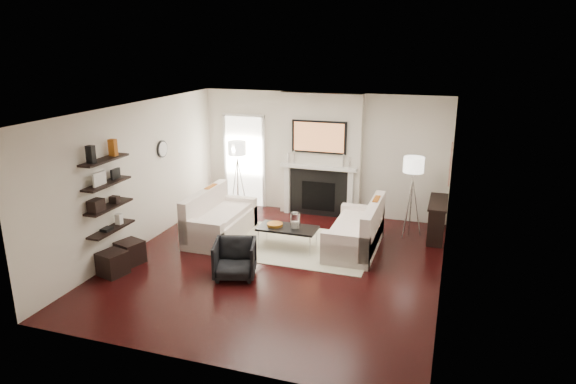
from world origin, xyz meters
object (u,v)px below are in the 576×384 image
(lamp_left_shade, at_px, (237,148))
(loveseat_right_base, at_px, (354,239))
(ottoman_near, at_px, (130,252))
(loveseat_left_base, at_px, (221,227))
(armchair, at_px, (235,257))
(lamp_right_shade, at_px, (414,165))
(coffee_table, at_px, (288,228))

(lamp_left_shade, bearing_deg, loveseat_right_base, -26.11)
(lamp_left_shade, relative_size, ottoman_near, 1.00)
(ottoman_near, bearing_deg, loveseat_left_base, 59.23)
(armchair, distance_m, lamp_right_shade, 3.99)
(coffee_table, relative_size, lamp_left_shade, 2.75)
(loveseat_right_base, xyz_separation_m, armchair, (-1.64, -1.77, 0.13))
(loveseat_left_base, bearing_deg, armchair, -57.31)
(armchair, relative_size, ottoman_near, 1.72)
(loveseat_left_base, bearing_deg, loveseat_right_base, 4.59)
(loveseat_left_base, relative_size, coffee_table, 1.64)
(loveseat_right_base, height_order, lamp_right_shade, lamp_right_shade)
(lamp_right_shade, xyz_separation_m, ottoman_near, (-4.52, -2.94, -1.25))
(coffee_table, bearing_deg, ottoman_near, -148.32)
(coffee_table, xyz_separation_m, lamp_right_shade, (2.10, 1.44, 1.05))
(loveseat_right_base, distance_m, coffee_table, 1.26)
(loveseat_right_base, bearing_deg, lamp_left_shade, 153.89)
(lamp_left_shade, distance_m, ottoman_near, 3.59)
(loveseat_left_base, relative_size, lamp_left_shade, 4.50)
(lamp_right_shade, bearing_deg, armchair, -131.73)
(lamp_right_shade, bearing_deg, lamp_left_shade, 174.48)
(loveseat_left_base, bearing_deg, coffee_table, -5.64)
(loveseat_left_base, distance_m, ottoman_near, 1.90)
(coffee_table, bearing_deg, loveseat_left_base, 174.36)
(loveseat_left_base, height_order, coffee_table, same)
(armchair, relative_size, lamp_right_shade, 1.72)
(loveseat_left_base, relative_size, armchair, 2.62)
(armchair, bearing_deg, coffee_table, 55.44)
(coffee_table, distance_m, lamp_right_shade, 2.76)
(coffee_table, height_order, armchair, armchair)
(lamp_right_shade, bearing_deg, coffee_table, -145.51)
(loveseat_right_base, bearing_deg, lamp_right_shade, 50.22)
(armchair, xyz_separation_m, lamp_right_shade, (2.55, 2.86, 1.11))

